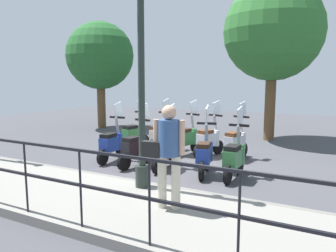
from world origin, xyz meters
name	(u,v)px	position (x,y,z in m)	size (l,w,h in m)	color
ground_plane	(182,163)	(0.00, 0.00, 0.00)	(28.00, 28.00, 0.00)	#424247
promenade_walkway	(101,200)	(-3.15, 0.00, 0.07)	(2.20, 20.00, 0.15)	gray
fence_railing	(51,168)	(-4.20, 0.00, 0.89)	(0.04, 16.03, 1.07)	black
lamp_post_near	(141,89)	(-2.40, -0.35, 1.95)	(0.26, 0.90, 4.08)	#232D28
pedestrian_with_bag	(168,149)	(-3.07, -1.24, 1.08)	(0.39, 0.64, 1.59)	beige
tree_large	(100,56)	(4.00, 5.86, 3.12)	(2.90, 2.90, 4.59)	brown
tree_distant	(273,32)	(4.40, -1.30, 3.72)	(3.35, 3.35, 5.41)	brown
scooter_near_0	(234,157)	(-0.68, -1.57, 0.48)	(1.23, 0.44, 1.54)	black
scooter_near_1	(205,154)	(-0.71, -0.90, 0.48)	(1.21, 0.51, 1.54)	black
scooter_near_2	(166,150)	(-0.72, 0.07, 0.48)	(1.23, 0.44, 1.54)	black
scooter_near_3	(135,148)	(-0.85, 0.83, 0.48)	(1.23, 0.45, 1.54)	black
scooter_near_4	(112,143)	(-0.70, 1.67, 0.48)	(1.23, 0.44, 1.54)	black
scooter_far_0	(235,142)	(0.98, -1.10, 0.48)	(1.22, 0.50, 1.54)	black
scooter_far_1	(209,139)	(1.01, -0.34, 0.48)	(1.20, 0.55, 1.54)	black
scooter_far_2	(187,138)	(0.94, 0.30, 0.48)	(1.22, 0.50, 1.54)	black
scooter_far_3	(160,135)	(1.04, 1.21, 0.48)	(1.23, 0.44, 1.54)	black
scooter_far_4	(134,134)	(0.80, 1.99, 0.48)	(1.21, 0.51, 1.54)	black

